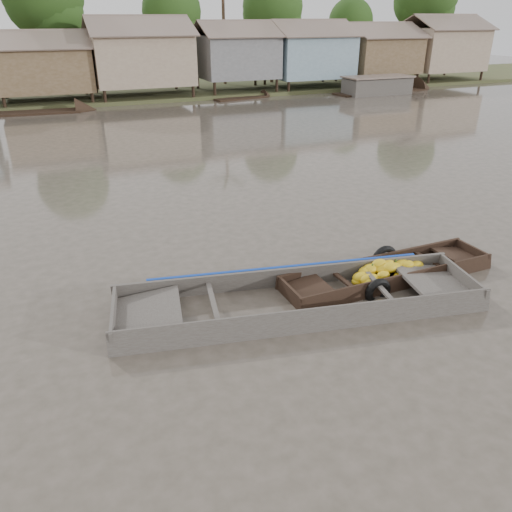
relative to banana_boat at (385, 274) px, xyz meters
name	(u,v)px	position (x,y,z in m)	size (l,w,h in m)	color
ground	(312,309)	(-2.11, -0.50, -0.12)	(120.00, 120.00, 0.00)	#464036
riverbank	(141,50)	(0.92, 31.36, 2.95)	(120.00, 12.47, 10.22)	#384723
banana_boat	(385,274)	(0.00, 0.00, 0.00)	(5.03, 1.40, 0.71)	black
viewer_boat	(299,304)	(-2.31, -0.31, -0.06)	(7.55, 3.24, 0.59)	#3D3733
distant_boats	(312,96)	(11.17, 23.98, 0.11)	(46.30, 15.33, 1.38)	black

